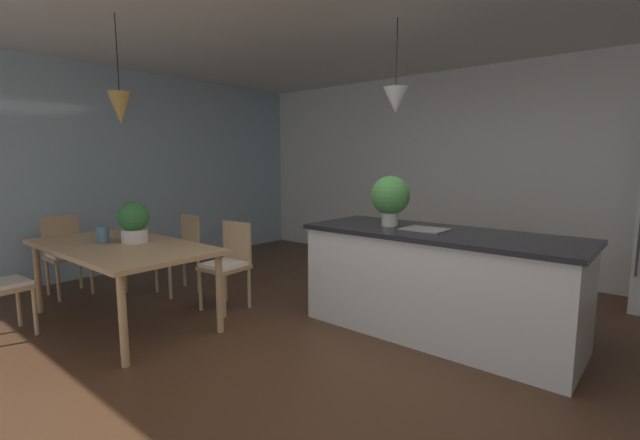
{
  "coord_description": "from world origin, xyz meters",
  "views": [
    {
      "loc": [
        1.75,
        -2.51,
        1.49
      ],
      "look_at": [
        -0.81,
        0.53,
        0.94
      ],
      "focal_mm": 24.19,
      "sensor_mm": 36.0,
      "label": 1
    }
  ],
  "objects_px": {
    "kitchen_island": "(437,282)",
    "vase_on_dining_table": "(103,235)",
    "dining_table": "(121,251)",
    "chair_far_left": "(181,251)",
    "chair_far_right": "(228,262)",
    "potted_plant_on_island": "(390,197)",
    "potted_plant_on_table": "(134,221)",
    "chair_window_end": "(66,252)"
  },
  "relations": [
    {
      "from": "chair_far_left",
      "to": "potted_plant_on_island",
      "type": "relative_size",
      "value": 1.91
    },
    {
      "from": "potted_plant_on_island",
      "to": "vase_on_dining_table",
      "type": "xyz_separation_m",
      "value": [
        -2.05,
        -1.67,
        -0.35
      ]
    },
    {
      "from": "chair_far_right",
      "to": "chair_far_left",
      "type": "relative_size",
      "value": 1.0
    },
    {
      "from": "dining_table",
      "to": "chair_far_left",
      "type": "xyz_separation_m",
      "value": [
        -0.43,
        0.87,
        -0.2
      ]
    },
    {
      "from": "kitchen_island",
      "to": "potted_plant_on_island",
      "type": "bearing_deg",
      "value": 180.0
    },
    {
      "from": "chair_window_end",
      "to": "vase_on_dining_table",
      "type": "bearing_deg",
      "value": -3.63
    },
    {
      "from": "potted_plant_on_island",
      "to": "chair_far_left",
      "type": "bearing_deg",
      "value": -162.31
    },
    {
      "from": "chair_far_left",
      "to": "potted_plant_on_island",
      "type": "distance_m",
      "value": 2.5
    },
    {
      "from": "dining_table",
      "to": "chair_far_left",
      "type": "height_order",
      "value": "chair_far_left"
    },
    {
      "from": "chair_far_left",
      "to": "potted_plant_on_island",
      "type": "height_order",
      "value": "potted_plant_on_island"
    },
    {
      "from": "chair_far_right",
      "to": "dining_table",
      "type": "bearing_deg",
      "value": -116.17
    },
    {
      "from": "dining_table",
      "to": "vase_on_dining_table",
      "type": "height_order",
      "value": "vase_on_dining_table"
    },
    {
      "from": "chair_far_left",
      "to": "vase_on_dining_table",
      "type": "height_order",
      "value": "vase_on_dining_table"
    },
    {
      "from": "chair_far_right",
      "to": "kitchen_island",
      "type": "height_order",
      "value": "kitchen_island"
    },
    {
      "from": "kitchen_island",
      "to": "potted_plant_on_island",
      "type": "distance_m",
      "value": 0.85
    },
    {
      "from": "vase_on_dining_table",
      "to": "chair_window_end",
      "type": "bearing_deg",
      "value": 176.37
    },
    {
      "from": "potted_plant_on_island",
      "to": "potted_plant_on_table",
      "type": "height_order",
      "value": "potted_plant_on_island"
    },
    {
      "from": "chair_far_left",
      "to": "kitchen_island",
      "type": "relative_size",
      "value": 0.38
    },
    {
      "from": "chair_far_left",
      "to": "potted_plant_on_table",
      "type": "height_order",
      "value": "potted_plant_on_table"
    },
    {
      "from": "chair_far_right",
      "to": "chair_window_end",
      "type": "distance_m",
      "value": 1.97
    },
    {
      "from": "chair_far_right",
      "to": "potted_plant_on_table",
      "type": "bearing_deg",
      "value": -119.58
    },
    {
      "from": "potted_plant_on_island",
      "to": "kitchen_island",
      "type": "bearing_deg",
      "value": 0.0
    },
    {
      "from": "kitchen_island",
      "to": "potted_plant_on_table",
      "type": "distance_m",
      "value": 2.8
    },
    {
      "from": "chair_far_right",
      "to": "potted_plant_on_island",
      "type": "bearing_deg",
      "value": 27.01
    },
    {
      "from": "potted_plant_on_island",
      "to": "chair_far_right",
      "type": "bearing_deg",
      "value": -152.99
    },
    {
      "from": "chair_window_end",
      "to": "vase_on_dining_table",
      "type": "distance_m",
      "value": 1.19
    },
    {
      "from": "dining_table",
      "to": "kitchen_island",
      "type": "height_order",
      "value": "kitchen_island"
    },
    {
      "from": "potted_plant_on_island",
      "to": "vase_on_dining_table",
      "type": "distance_m",
      "value": 2.67
    },
    {
      "from": "chair_far_left",
      "to": "dining_table",
      "type": "bearing_deg",
      "value": -63.82
    },
    {
      "from": "chair_window_end",
      "to": "kitchen_island",
      "type": "relative_size",
      "value": 0.38
    },
    {
      "from": "dining_table",
      "to": "potted_plant_on_table",
      "type": "xyz_separation_m",
      "value": [
        0.01,
        0.13,
        0.26
      ]
    },
    {
      "from": "dining_table",
      "to": "chair_far_right",
      "type": "height_order",
      "value": "chair_far_right"
    },
    {
      "from": "chair_window_end",
      "to": "vase_on_dining_table",
      "type": "xyz_separation_m",
      "value": [
        1.14,
        -0.07,
        0.34
      ]
    },
    {
      "from": "potted_plant_on_island",
      "to": "vase_on_dining_table",
      "type": "height_order",
      "value": "potted_plant_on_island"
    },
    {
      "from": "chair_far_left",
      "to": "potted_plant_on_table",
      "type": "relative_size",
      "value": 2.3
    },
    {
      "from": "potted_plant_on_table",
      "to": "vase_on_dining_table",
      "type": "height_order",
      "value": "potted_plant_on_table"
    },
    {
      "from": "kitchen_island",
      "to": "potted_plant_on_table",
      "type": "height_order",
      "value": "potted_plant_on_table"
    },
    {
      "from": "dining_table",
      "to": "potted_plant_on_island",
      "type": "bearing_deg",
      "value": 40.72
    },
    {
      "from": "dining_table",
      "to": "vase_on_dining_table",
      "type": "distance_m",
      "value": 0.25
    },
    {
      "from": "kitchen_island",
      "to": "vase_on_dining_table",
      "type": "bearing_deg",
      "value": -146.5
    },
    {
      "from": "dining_table",
      "to": "potted_plant_on_island",
      "type": "relative_size",
      "value": 4.22
    },
    {
      "from": "kitchen_island",
      "to": "potted_plant_on_island",
      "type": "height_order",
      "value": "potted_plant_on_island"
    }
  ]
}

